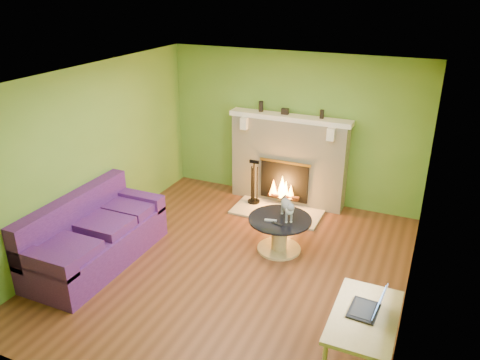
# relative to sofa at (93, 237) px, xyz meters

# --- Properties ---
(floor) EXTENTS (5.00, 5.00, 0.00)m
(floor) POSITION_rel_sofa_xyz_m (1.86, 0.62, -0.37)
(floor) COLOR #582D19
(floor) RESTS_ON ground
(ceiling) EXTENTS (5.00, 5.00, 0.00)m
(ceiling) POSITION_rel_sofa_xyz_m (1.86, 0.62, 2.23)
(ceiling) COLOR white
(ceiling) RESTS_ON wall_back
(wall_back) EXTENTS (5.00, 0.00, 5.00)m
(wall_back) POSITION_rel_sofa_xyz_m (1.86, 3.12, 0.93)
(wall_back) COLOR #5A8A2D
(wall_back) RESTS_ON floor
(wall_front) EXTENTS (5.00, 0.00, 5.00)m
(wall_front) POSITION_rel_sofa_xyz_m (1.86, -1.88, 0.93)
(wall_front) COLOR #5A8A2D
(wall_front) RESTS_ON floor
(wall_left) EXTENTS (0.00, 5.00, 5.00)m
(wall_left) POSITION_rel_sofa_xyz_m (-0.39, 0.62, 0.93)
(wall_left) COLOR #5A8A2D
(wall_left) RESTS_ON floor
(wall_right) EXTENTS (0.00, 5.00, 5.00)m
(wall_right) POSITION_rel_sofa_xyz_m (4.11, 0.62, 0.93)
(wall_right) COLOR #5A8A2D
(wall_right) RESTS_ON floor
(window_frame) EXTENTS (0.00, 1.20, 1.20)m
(window_frame) POSITION_rel_sofa_xyz_m (4.10, -0.28, 1.18)
(window_frame) COLOR silver
(window_frame) RESTS_ON wall_right
(window_pane) EXTENTS (0.00, 1.06, 1.06)m
(window_pane) POSITION_rel_sofa_xyz_m (4.09, -0.28, 1.18)
(window_pane) COLOR white
(window_pane) RESTS_ON wall_right
(fireplace) EXTENTS (2.10, 0.46, 1.58)m
(fireplace) POSITION_rel_sofa_xyz_m (1.86, 2.93, 0.41)
(fireplace) COLOR beige
(fireplace) RESTS_ON floor
(hearth) EXTENTS (1.50, 0.75, 0.03)m
(hearth) POSITION_rel_sofa_xyz_m (1.86, 2.42, -0.35)
(hearth) COLOR beige
(hearth) RESTS_ON floor
(mantel) EXTENTS (2.10, 0.28, 0.08)m
(mantel) POSITION_rel_sofa_xyz_m (1.86, 2.91, 1.17)
(mantel) COLOR white
(mantel) RESTS_ON fireplace
(sofa) EXTENTS (0.95, 2.10, 0.94)m
(sofa) POSITION_rel_sofa_xyz_m (0.00, 0.00, 0.00)
(sofa) COLOR #401757
(sofa) RESTS_ON floor
(coffee_table) EXTENTS (0.91, 0.91, 0.52)m
(coffee_table) POSITION_rel_sofa_xyz_m (2.29, 1.30, -0.07)
(coffee_table) COLOR tan
(coffee_table) RESTS_ON floor
(desk) EXTENTS (0.60, 1.04, 0.77)m
(desk) POSITION_rel_sofa_xyz_m (3.81, -0.64, 0.31)
(desk) COLOR tan
(desk) RESTS_ON floor
(cat) EXTENTS (0.45, 0.57, 0.34)m
(cat) POSITION_rel_sofa_xyz_m (2.37, 1.35, 0.32)
(cat) COLOR slate
(cat) RESTS_ON coffee_table
(remote_silver) EXTENTS (0.18, 0.08, 0.02)m
(remote_silver) POSITION_rel_sofa_xyz_m (2.19, 1.18, 0.16)
(remote_silver) COLOR gray
(remote_silver) RESTS_ON coffee_table
(remote_black) EXTENTS (0.17, 0.08, 0.02)m
(remote_black) POSITION_rel_sofa_xyz_m (2.31, 1.12, 0.16)
(remote_black) COLOR black
(remote_black) RESTS_ON coffee_table
(laptop) EXTENTS (0.33, 0.37, 0.26)m
(laptop) POSITION_rel_sofa_xyz_m (3.79, -0.59, 0.53)
(laptop) COLOR black
(laptop) RESTS_ON desk
(fire_tools) EXTENTS (0.21, 0.21, 0.80)m
(fire_tools) POSITION_rel_sofa_xyz_m (1.36, 2.57, 0.06)
(fire_tools) COLOR black
(fire_tools) RESTS_ON hearth
(mantel_vase_left) EXTENTS (0.08, 0.08, 0.18)m
(mantel_vase_left) POSITION_rel_sofa_xyz_m (1.32, 2.94, 1.30)
(mantel_vase_left) COLOR black
(mantel_vase_left) RESTS_ON mantel
(mantel_vase_right) EXTENTS (0.07, 0.07, 0.14)m
(mantel_vase_right) POSITION_rel_sofa_xyz_m (2.39, 2.94, 1.28)
(mantel_vase_right) COLOR black
(mantel_vase_right) RESTS_ON mantel
(mantel_box) EXTENTS (0.12, 0.08, 0.10)m
(mantel_box) POSITION_rel_sofa_xyz_m (1.76, 2.94, 1.26)
(mantel_box) COLOR black
(mantel_box) RESTS_ON mantel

